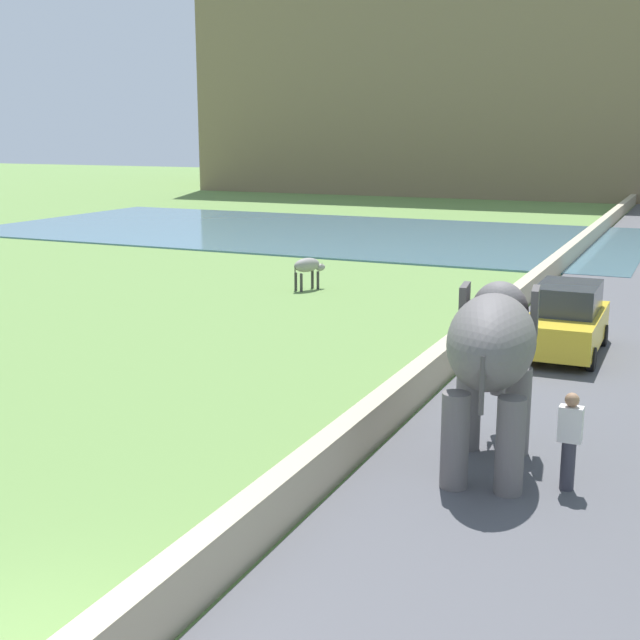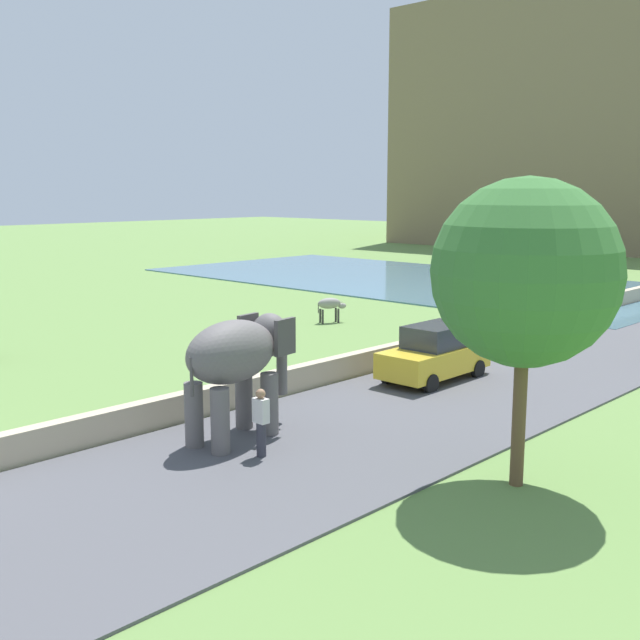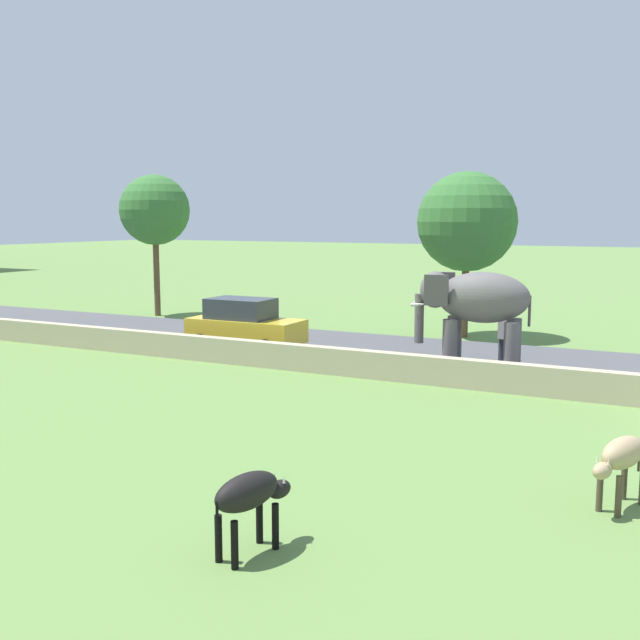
% 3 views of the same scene
% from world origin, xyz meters
% --- Properties ---
extents(barrier_wall, '(0.40, 110.00, 0.79)m').
position_xyz_m(barrier_wall, '(1.20, 18.00, 0.39)').
color(barrier_wall, tan).
rests_on(barrier_wall, ground).
extents(lake, '(36.00, 18.00, 0.08)m').
position_xyz_m(lake, '(-14.00, 37.17, 0.04)').
color(lake, slate).
rests_on(lake, ground).
extents(hill_distant, '(64.00, 28.00, 25.46)m').
position_xyz_m(hill_distant, '(-6.00, 78.40, 12.73)').
color(hill_distant, '#7F6B4C').
rests_on(hill_distant, ground).
extents(elephant, '(1.76, 3.55, 2.99)m').
position_xyz_m(elephant, '(3.39, 7.58, 2.04)').
color(elephant, '#605B5B').
rests_on(elephant, ground).
extents(person_beside_elephant, '(0.36, 0.22, 1.63)m').
position_xyz_m(person_beside_elephant, '(4.76, 7.07, 0.87)').
color(person_beside_elephant, '#33333D').
rests_on(person_beside_elephant, ground).
extents(car_yellow, '(1.82, 4.01, 1.80)m').
position_xyz_m(car_yellow, '(3.42, 15.66, 0.90)').
color(car_yellow, gold).
rests_on(car_yellow, ground).
extents(cow_grey, '(0.89, 1.40, 1.15)m').
position_xyz_m(cow_grey, '(-6.31, 21.19, 0.84)').
color(cow_grey, gray).
rests_on(cow_grey, ground).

